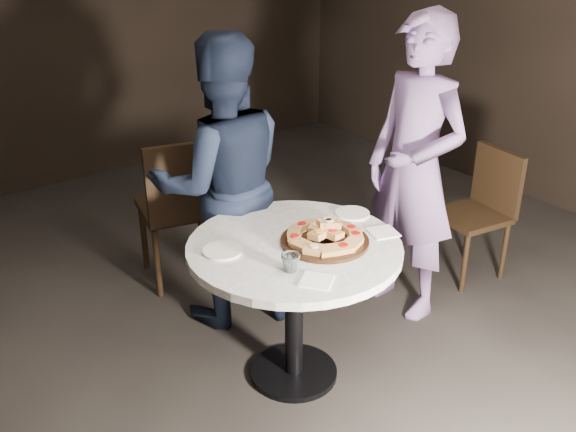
{
  "coord_description": "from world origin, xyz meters",
  "views": [
    {
      "loc": [
        -1.8,
        -2.07,
        2.21
      ],
      "look_at": [
        -0.09,
        0.11,
        0.91
      ],
      "focal_mm": 40.0,
      "sensor_mm": 36.0,
      "label": 1
    }
  ],
  "objects": [
    {
      "name": "chair_far",
      "position": [
        -0.06,
        1.24,
        0.58
      ],
      "size": [
        0.58,
        0.59,
        1.0
      ],
      "rotation": [
        0.0,
        0.0,
        2.89
      ],
      "color": "black",
      "rests_on": "ground"
    },
    {
      "name": "plate_left",
      "position": [
        -0.41,
        0.21,
        0.79
      ],
      "size": [
        0.24,
        0.24,
        0.01
      ],
      "primitive_type": "cylinder",
      "rotation": [
        0.0,
        0.0,
        0.34
      ],
      "color": "white",
      "rests_on": "table"
    },
    {
      "name": "napkin_far",
      "position": [
        0.33,
        -0.12,
        0.78
      ],
      "size": [
        0.17,
        0.17,
        0.01
      ],
      "primitive_type": "cube",
      "rotation": [
        0.0,
        0.0,
        -0.33
      ],
      "color": "white",
      "rests_on": "table"
    },
    {
      "name": "diner_teal",
      "position": [
        0.89,
        0.19,
        0.89
      ],
      "size": [
        0.43,
        0.65,
        1.79
      ],
      "primitive_type": "imported",
      "rotation": [
        0.0,
        0.0,
        -1.57
      ],
      "color": "slate",
      "rests_on": "ground"
    },
    {
      "name": "floor",
      "position": [
        0.0,
        0.0,
        0.0
      ],
      "size": [
        7.0,
        7.0,
        0.0
      ],
      "primitive_type": "plane",
      "color": "black",
      "rests_on": "ground"
    },
    {
      "name": "diner_navy",
      "position": [
        -0.04,
        0.78,
        0.84
      ],
      "size": [
        0.99,
        0.89,
        1.69
      ],
      "primitive_type": "imported",
      "rotation": [
        0.0,
        0.0,
        2.78
      ],
      "color": "black",
      "rests_on": "ground"
    },
    {
      "name": "focaccia_pile",
      "position": [
        0.03,
        -0.02,
        0.83
      ],
      "size": [
        0.38,
        0.38,
        0.1
      ],
      "rotation": [
        0.0,
        0.0,
        -0.21
      ],
      "color": "#A97741",
      "rests_on": "serving_board"
    },
    {
      "name": "table",
      "position": [
        -0.09,
        0.06,
        0.64
      ],
      "size": [
        1.25,
        1.25,
        0.78
      ],
      "rotation": [
        0.0,
        0.0,
        -0.23
      ],
      "color": "black",
      "rests_on": "ground"
    },
    {
      "name": "plate_right",
      "position": [
        0.36,
        0.14,
        0.79
      ],
      "size": [
        0.19,
        0.19,
        0.01
      ],
      "primitive_type": "cylinder",
      "rotation": [
        0.0,
        0.0,
        -0.02
      ],
      "color": "white",
      "rests_on": "table"
    },
    {
      "name": "serving_board",
      "position": [
        0.03,
        -0.02,
        0.79
      ],
      "size": [
        0.53,
        0.53,
        0.02
      ],
      "primitive_type": "cylinder",
      "rotation": [
        0.0,
        0.0,
        -0.28
      ],
      "color": "black",
      "rests_on": "table"
    },
    {
      "name": "napkin_near",
      "position": [
        -0.23,
        -0.27,
        0.78
      ],
      "size": [
        0.19,
        0.19,
        0.01
      ],
      "primitive_type": "cube",
      "rotation": [
        0.0,
        0.0,
        0.63
      ],
      "color": "white",
      "rests_on": "table"
    },
    {
      "name": "chair_right",
      "position": [
        1.57,
        0.17,
        0.49
      ],
      "size": [
        0.48,
        0.46,
        0.86
      ],
      "rotation": [
        0.0,
        0.0,
        -1.74
      ],
      "color": "black",
      "rests_on": "ground"
    },
    {
      "name": "water_glass",
      "position": [
        -0.27,
        -0.13,
        0.82
      ],
      "size": [
        0.11,
        0.11,
        0.08
      ],
      "primitive_type": "imported",
      "rotation": [
        0.0,
        0.0,
        -0.38
      ],
      "color": "silver",
      "rests_on": "table"
    }
  ]
}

